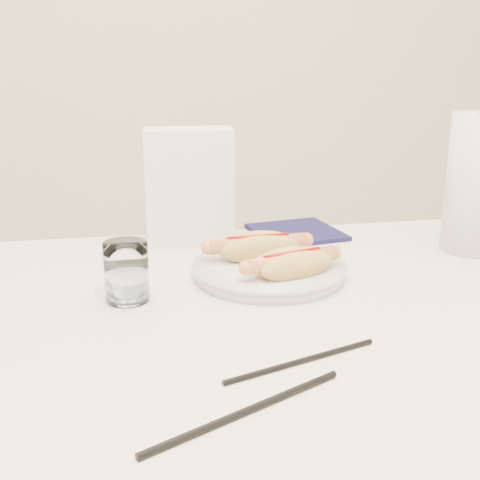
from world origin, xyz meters
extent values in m
cube|color=white|center=(0.00, 0.00, 0.73)|extent=(1.20, 0.80, 0.04)
cylinder|color=silver|center=(0.54, 0.34, 0.35)|extent=(0.04, 0.04, 0.71)
cylinder|color=silver|center=(0.05, 0.12, 0.76)|extent=(0.25, 0.25, 0.02)
ellipsoid|color=tan|center=(0.04, 0.14, 0.79)|extent=(0.13, 0.04, 0.04)
ellipsoid|color=tan|center=(0.04, 0.17, 0.79)|extent=(0.13, 0.04, 0.04)
ellipsoid|color=tan|center=(0.04, 0.15, 0.78)|extent=(0.12, 0.06, 0.02)
cylinder|color=#E58451|center=(0.04, 0.15, 0.80)|extent=(0.16, 0.03, 0.02)
cylinder|color=#990A05|center=(0.04, 0.15, 0.81)|extent=(0.10, 0.01, 0.01)
ellipsoid|color=#D8A854|center=(0.08, 0.05, 0.79)|extent=(0.13, 0.07, 0.04)
ellipsoid|color=#D8A854|center=(0.07, 0.08, 0.79)|extent=(0.13, 0.07, 0.04)
ellipsoid|color=#D8A854|center=(0.07, 0.07, 0.78)|extent=(0.12, 0.08, 0.02)
cylinder|color=#E0834F|center=(0.07, 0.07, 0.80)|extent=(0.15, 0.07, 0.02)
cylinder|color=#990A05|center=(0.07, 0.07, 0.80)|extent=(0.09, 0.04, 0.01)
cylinder|color=white|center=(-0.17, 0.07, 0.79)|extent=(0.06, 0.06, 0.09)
cylinder|color=black|center=(-0.06, -0.25, 0.75)|extent=(0.22, 0.11, 0.01)
cylinder|color=black|center=(0.02, -0.16, 0.75)|extent=(0.19, 0.07, 0.01)
cube|color=white|center=(-0.05, 0.34, 0.86)|extent=(0.16, 0.10, 0.21)
cube|color=#13123B|center=(0.16, 0.35, 0.75)|extent=(0.18, 0.18, 0.01)
cylinder|color=silver|center=(0.44, 0.19, 0.87)|extent=(0.12, 0.12, 0.24)
camera|label=1|loc=(-0.16, -0.74, 1.08)|focal=44.67mm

